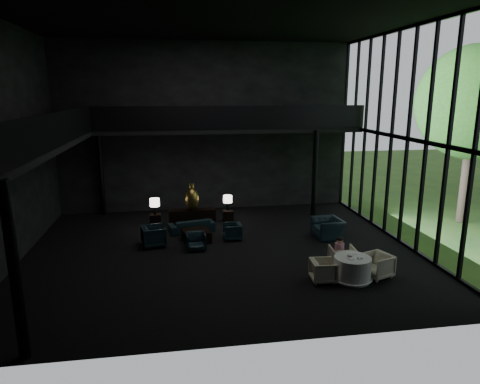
{
  "coord_description": "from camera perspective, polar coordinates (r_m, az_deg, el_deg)",
  "views": [
    {
      "loc": [
        -1.62,
        -14.65,
        5.69
      ],
      "look_at": [
        0.75,
        0.5,
        2.09
      ],
      "focal_mm": 32.0,
      "sensor_mm": 36.0,
      "label": 1
    }
  ],
  "objects": [
    {
      "name": "plate_a",
      "position": [
        13.53,
        14.58,
        -8.61
      ],
      "size": [
        0.26,
        0.26,
        0.01
      ],
      "primitive_type": "cylinder",
      "rotation": [
        0.0,
        0.0,
        0.26
      ],
      "color": "white",
      "rests_on": "dining_table"
    },
    {
      "name": "coffee_table",
      "position": [
        16.81,
        -5.84,
        -5.83
      ],
      "size": [
        1.16,
        1.16,
        0.44
      ],
      "primitive_type": "cube",
      "rotation": [
        0.0,
        0.0,
        0.19
      ],
      "color": "black",
      "rests_on": "floor"
    },
    {
      "name": "lounge_armchair_south",
      "position": [
        15.9,
        -5.89,
        -6.55
      ],
      "size": [
        0.67,
        0.63,
        0.66
      ],
      "primitive_type": "imported",
      "rotation": [
        0.0,
        0.0,
        0.05
      ],
      "color": "#1C222E",
      "rests_on": "floor"
    },
    {
      "name": "dining_chair_north",
      "position": [
        14.6,
        13.5,
        -8.32
      ],
      "size": [
        0.88,
        0.84,
        0.84
      ],
      "primitive_type": "imported",
      "rotation": [
        0.0,
        0.0,
        3.05
      ],
      "color": "beige",
      "rests_on": "floor"
    },
    {
      "name": "ceiling",
      "position": [
        14.92,
        -2.77,
        22.12
      ],
      "size": [
        14.0,
        12.0,
        0.02
      ],
      "primitive_type": "cube",
      "color": "black",
      "rests_on": "ground"
    },
    {
      "name": "curtain_wall",
      "position": [
        17.05,
        21.47,
        6.63
      ],
      "size": [
        0.2,
        12.0,
        8.0
      ],
      "primitive_type": null,
      "color": "black",
      "rests_on": "ground"
    },
    {
      "name": "wall_back",
      "position": [
        20.78,
        -4.46,
        8.53
      ],
      "size": [
        14.0,
        0.04,
        8.0
      ],
      "primitive_type": "cube",
      "color": "black",
      "rests_on": "ground"
    },
    {
      "name": "mezzanine_back",
      "position": [
        19.89,
        -1.32,
        8.35
      ],
      "size": [
        12.0,
        2.0,
        0.25
      ],
      "primitive_type": "cube",
      "color": "black",
      "rests_on": "wall_back"
    },
    {
      "name": "console",
      "position": [
        18.98,
        -6.37,
        -3.28
      ],
      "size": [
        2.04,
        0.46,
        0.65
      ],
      "primitive_type": "cube",
      "color": "black",
      "rests_on": "floor"
    },
    {
      "name": "tree_near",
      "position": [
        20.89,
        28.77,
        10.39
      ],
      "size": [
        4.8,
        4.8,
        7.65
      ],
      "color": "#382D23",
      "rests_on": "garden_ground"
    },
    {
      "name": "column_ne",
      "position": [
        20.06,
        9.93,
        2.43
      ],
      "size": [
        0.24,
        0.24,
        4.0
      ],
      "primitive_type": "cylinder",
      "color": "black",
      "rests_on": "floor"
    },
    {
      "name": "cereal_bowl",
      "position": [
        13.69,
        14.42,
        -8.19
      ],
      "size": [
        0.16,
        0.16,
        0.08
      ],
      "primitive_type": "ellipsoid",
      "color": "white",
      "rests_on": "dining_table"
    },
    {
      "name": "cream_pot",
      "position": [
        13.54,
        15.44,
        -8.51
      ],
      "size": [
        0.06,
        0.06,
        0.07
      ],
      "primitive_type": "cylinder",
      "rotation": [
        0.0,
        0.0,
        -0.03
      ],
      "color": "#99999E",
      "rests_on": "dining_table"
    },
    {
      "name": "coffee_cup",
      "position": [
        13.6,
        15.92,
        -8.42
      ],
      "size": [
        0.07,
        0.07,
        0.05
      ],
      "primitive_type": "cylinder",
      "rotation": [
        0.0,
        0.0,
        -0.0
      ],
      "color": "white",
      "rests_on": "saucer"
    },
    {
      "name": "bronze_urn",
      "position": [
        18.71,
        -6.43,
        -0.89
      ],
      "size": [
        0.63,
        0.63,
        1.18
      ],
      "color": "#9D6638",
      "rests_on": "console"
    },
    {
      "name": "wall_left",
      "position": [
        15.69,
        -29.03,
        5.39
      ],
      "size": [
        0.04,
        12.0,
        8.0
      ],
      "primitive_type": "cube",
      "color": "black",
      "rests_on": "ground"
    },
    {
      "name": "child",
      "position": [
        14.43,
        13.13,
        -7.06
      ],
      "size": [
        0.3,
        0.3,
        0.65
      ],
      "rotation": [
        0.0,
        0.0,
        3.14
      ],
      "color": "#DC93BC",
      "rests_on": "dining_chair_north"
    },
    {
      "name": "side_table_left",
      "position": [
        19.0,
        -11.2,
        -3.64
      ],
      "size": [
        0.47,
        0.47,
        0.52
      ],
      "primitive_type": "cube",
      "color": "black",
      "rests_on": "floor"
    },
    {
      "name": "window_armchair",
      "position": [
        17.39,
        11.64,
        -4.17
      ],
      "size": [
        0.94,
        1.36,
        1.14
      ],
      "primitive_type": "imported",
      "rotation": [
        0.0,
        0.0,
        -1.5
      ],
      "color": "black",
      "rests_on": "floor"
    },
    {
      "name": "column_sw",
      "position": [
        10.25,
        -27.86,
        -9.49
      ],
      "size": [
        0.24,
        0.24,
        4.0
      ],
      "primitive_type": "cylinder",
      "color": "black",
      "rests_on": "floor"
    },
    {
      "name": "railing_back",
      "position": [
        18.86,
        -0.92,
        9.92
      ],
      "size": [
        12.0,
        0.06,
        1.0
      ],
      "primitive_type": "cube",
      "color": "black",
      "rests_on": "mezzanine_back"
    },
    {
      "name": "railing_left",
      "position": [
        15.07,
        -22.07,
        8.13
      ],
      "size": [
        0.06,
        12.0,
        1.0
      ],
      "primitive_type": "cube",
      "color": "black",
      "rests_on": "mezzanine_left"
    },
    {
      "name": "column_nw",
      "position": [
        20.95,
        -18.06,
        2.43
      ],
      "size": [
        0.24,
        0.24,
        4.0
      ],
      "primitive_type": "cylinder",
      "color": "black",
      "rests_on": "floor"
    },
    {
      "name": "plate_b",
      "position": [
        13.96,
        15.09,
        -7.94
      ],
      "size": [
        0.27,
        0.27,
        0.01
      ],
      "primitive_type": "cylinder",
      "rotation": [
        0.0,
        0.0,
        0.36
      ],
      "color": "white",
      "rests_on": "dining_table"
    },
    {
      "name": "dining_table",
      "position": [
        13.83,
        14.71,
        -10.05
      ],
      "size": [
        1.27,
        1.27,
        0.75
      ],
      "color": "white",
      "rests_on": "floor"
    },
    {
      "name": "sofa",
      "position": [
        17.92,
        -6.47,
        -4.27
      ],
      "size": [
        1.74,
        0.86,
        0.65
      ],
      "primitive_type": "imported",
      "rotation": [
        0.0,
        0.0,
        3.37
      ],
      "color": "#18232F",
      "rests_on": "floor"
    },
    {
      "name": "saucer",
      "position": [
        13.62,
        15.84,
        -8.53
      ],
      "size": [
        0.19,
        0.19,
        0.01
      ],
      "primitive_type": "cylinder",
      "rotation": [
        0.0,
        0.0,
        0.26
      ],
      "color": "white",
      "rests_on": "dining_table"
    },
    {
      "name": "table_lamp_left",
      "position": [
        18.72,
        -11.31,
        -1.46
      ],
      "size": [
        0.42,
        0.42,
        0.71
      ],
      "color": "black",
      "rests_on": "side_table_left"
    },
    {
      "name": "wall_front",
      "position": [
        8.96,
        1.67,
        2.34
      ],
      "size": [
        14.0,
        0.04,
        8.0
      ],
      "primitive_type": "cube",
      "color": "black",
      "rests_on": "ground"
    },
    {
      "name": "dining_chair_east",
      "position": [
        14.25,
        17.81,
        -9.08
      ],
      "size": [
        1.04,
        1.07,
        0.87
      ],
      "primitive_type": "imported",
      "rotation": [
        0.0,
        0.0,
        -1.22
      ],
      "color": "beige",
      "rests_on": "floor"
    },
    {
      "name": "floor",
      "position": [
        15.8,
        -2.44,
        -7.9
      ],
      "size": [
        14.0,
        12.0,
        0.02
      ],
      "primitive_type": "cube",
      "color": "black",
      "rests_on": "ground"
    },
    {
      "name": "lounge_armchair_east",
      "position": [
        16.9,
        -1.03,
        -5.3
      ],
      "size": [
        0.58,
        0.62,
        0.64
      ],
      "primitive_type": "imported",
      "rotation": [
        0.0,
        0.0,
        -1.57
      ],
      "color": "black",
      "rests_on": "floor"
    },
    {
      "name": "lounge_armchair_west",
      "position": [
        16.46,
        -11.43,
        -5.5
      ],
      "size": [
        1.05,
        1.1,
        0.96
      ],
      "primitive_type": "imported",
      "rotation": [
        0.0,
        0.0,
        1.78
      ],
      "color": "black",
      "rests_on": "floor"
    },
    {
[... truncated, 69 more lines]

